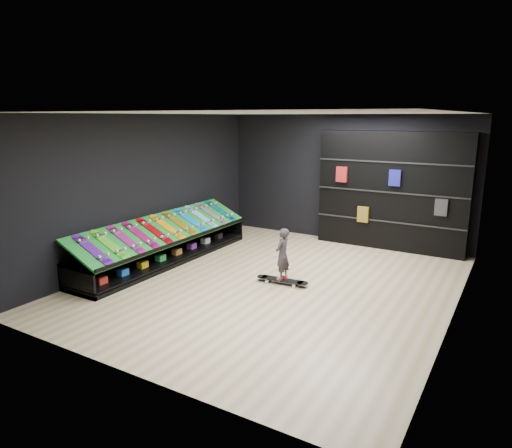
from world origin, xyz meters
The scene contains 22 objects.
floor centered at (0.00, 0.00, 0.00)m, with size 6.00×7.00×0.01m, color beige.
ceiling centered at (0.00, 0.00, 3.00)m, with size 6.00×7.00×0.01m, color white.
wall_back centered at (0.00, 3.50, 1.50)m, with size 6.00×0.02×3.00m, color black.
wall_front centered at (0.00, -3.50, 1.50)m, with size 6.00×0.02×3.00m, color black.
wall_left centered at (-3.00, 0.00, 1.50)m, with size 0.02×7.00×3.00m, color black.
wall_right centered at (3.00, 0.00, 1.50)m, with size 0.02×7.00×3.00m, color black.
display_rack centered at (-2.55, 0.00, 0.25)m, with size 0.90×4.50×0.50m, color black, non-canonical shape.
turf_ramp centered at (-2.50, 0.00, 0.71)m, with size 1.00×4.50×0.04m, color #116C1F.
back_shelving centered at (1.17, 3.32, 1.32)m, with size 3.30×0.38×2.64m, color black.
floor_skateboard centered at (0.15, 0.03, 0.05)m, with size 0.98×0.22×0.09m, color black, non-canonical shape.
child centered at (0.15, 0.03, 0.37)m, with size 0.21×0.15×0.57m, color black.
display_board_0 centered at (-2.49, -1.90, 0.74)m, with size 0.98×0.22×0.09m, color purple, non-canonical shape.
display_board_1 centered at (-2.49, -1.52, 0.74)m, with size 0.98×0.22×0.09m, color green, non-canonical shape.
display_board_2 centered at (-2.49, -1.14, 0.74)m, with size 0.98×0.22×0.09m, color #2626BF, non-canonical shape.
display_board_3 centered at (-2.49, -0.76, 0.74)m, with size 0.98×0.22×0.09m, color #E5198C, non-canonical shape.
display_board_4 centered at (-2.49, -0.38, 0.74)m, with size 0.98×0.22×0.09m, color red, non-canonical shape.
display_board_5 centered at (-2.49, 0.00, 0.74)m, with size 0.98×0.22×0.09m, color yellow, non-canonical shape.
display_board_6 centered at (-2.49, 0.38, 0.74)m, with size 0.98×0.22×0.09m, color yellow, non-canonical shape.
display_board_7 centered at (-2.49, 0.76, 0.74)m, with size 0.98×0.22×0.09m, color blue, non-canonical shape.
display_board_8 centered at (-2.49, 1.14, 0.74)m, with size 0.98×0.22×0.09m, color #0CB2E5, non-canonical shape.
display_board_9 centered at (-2.49, 1.52, 0.74)m, with size 0.98×0.22×0.09m, color black, non-canonical shape.
display_board_10 centered at (-2.49, 1.90, 0.74)m, with size 0.98×0.22×0.09m, color #0C8C99, non-canonical shape.
Camera 1 is at (3.69, -6.89, 2.95)m, focal length 32.00 mm.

